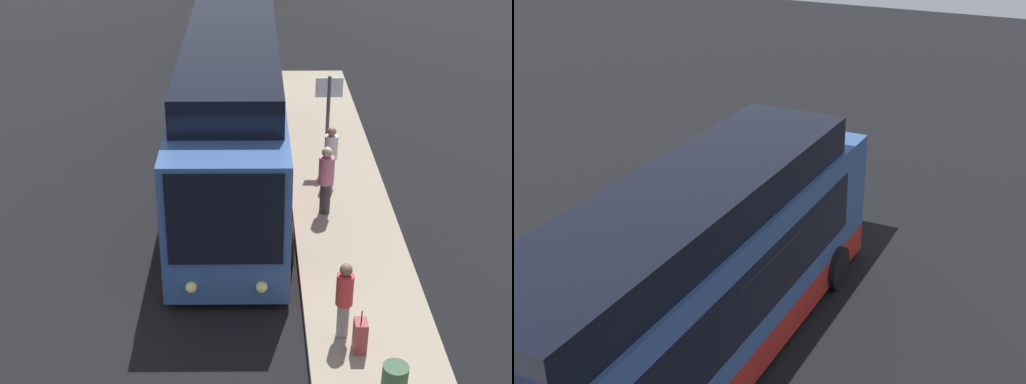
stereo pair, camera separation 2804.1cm
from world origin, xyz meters
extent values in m
plane|color=black|center=(0.00, 0.00, 0.00)|extent=(80.00, 80.00, 0.00)
cube|color=gray|center=(0.00, 2.86, 0.09)|extent=(20.00, 2.53, 0.19)
cube|color=#33518C|center=(-0.42, 0.06, 1.70)|extent=(11.21, 2.54, 3.05)
cube|color=#B2231E|center=(-0.42, 0.06, 0.53)|extent=(11.15, 2.56, 0.70)
cube|color=black|center=(-0.70, 0.06, 2.07)|extent=(9.19, 2.57, 1.34)
cube|color=black|center=(5.21, 0.06, 2.15)|extent=(0.06, 2.24, 1.95)
sphere|color=#F9E58C|center=(5.23, 0.76, 0.63)|extent=(0.24, 0.24, 0.24)
sphere|color=#F9E58C|center=(5.23, -0.64, 0.63)|extent=(0.24, 0.24, 0.24)
cylinder|color=black|center=(3.39, 1.33, 0.51)|extent=(1.02, 0.30, 1.02)
cylinder|color=black|center=(3.39, -1.21, 0.51)|extent=(1.02, 0.30, 1.02)
cylinder|color=black|center=(-3.89, 1.33, 0.51)|extent=(1.02, 0.30, 1.02)
cylinder|color=black|center=(-3.89, -1.21, 0.51)|extent=(1.02, 0.30, 1.02)
cube|color=black|center=(-0.87, 0.06, 3.63)|extent=(9.53, 2.34, 0.82)
cube|color=silver|center=(-13.42, 0.06, 1.68)|extent=(10.83, 2.47, 2.98)
cube|color=orange|center=(-13.42, 0.06, 0.54)|extent=(10.77, 2.49, 0.70)
cube|color=black|center=(-13.70, 0.06, 2.04)|extent=(8.88, 2.50, 1.31)
cube|color=black|center=(-7.99, 0.06, 2.12)|extent=(0.06, 2.17, 1.91)
sphere|color=#F9E58C|center=(-7.97, 0.74, 0.64)|extent=(0.24, 0.24, 0.24)
sphere|color=#F9E58C|center=(-7.97, -0.62, 0.64)|extent=(0.24, 0.24, 0.24)
cylinder|color=black|center=(-9.74, 1.30, 0.55)|extent=(1.10, 0.30, 1.10)
cylinder|color=black|center=(-9.74, -1.17, 0.55)|extent=(1.10, 0.30, 1.10)
cylinder|color=black|center=(-16.78, 1.30, 0.55)|extent=(1.10, 0.30, 1.10)
cylinder|color=black|center=(-16.78, -1.17, 0.55)|extent=(1.10, 0.30, 1.10)
cylinder|color=gray|center=(-0.23, 2.67, 0.56)|extent=(0.31, 0.31, 0.74)
cylinder|color=silver|center=(-0.23, 2.67, 1.25)|extent=(0.44, 0.44, 0.64)
sphere|color=#9E7051|center=(-0.23, 2.67, 1.69)|extent=(0.24, 0.24, 0.24)
cylinder|color=gray|center=(6.17, 2.27, 0.55)|extent=(0.31, 0.31, 0.73)
cylinder|color=#BF3333|center=(6.17, 2.27, 1.23)|extent=(0.44, 0.44, 0.63)
sphere|color=brown|center=(6.17, 2.27, 1.66)|extent=(0.24, 0.24, 0.24)
cylinder|color=#2D2D33|center=(1.37, 2.38, 0.59)|extent=(0.31, 0.31, 0.80)
cylinder|color=#CC6B8C|center=(1.37, 2.38, 1.34)|extent=(0.44, 0.44, 0.70)
sphere|color=tan|center=(1.37, 2.38, 1.82)|extent=(0.26, 0.26, 0.26)
cube|color=maroon|center=(6.61, 2.54, 0.52)|extent=(0.32, 0.23, 0.65)
cylinder|color=black|center=(6.61, 2.54, 0.96)|extent=(0.02, 0.02, 0.24)
cylinder|color=#4C4C51|center=(-1.49, 2.68, 1.48)|extent=(0.10, 0.10, 2.58)
cube|color=silver|center=(-1.49, 2.68, 2.45)|extent=(0.04, 0.75, 0.54)
cylinder|color=#2D4C33|center=(7.80, 2.95, 0.51)|extent=(0.44, 0.44, 0.65)
camera|label=1|loc=(16.90, 0.57, 8.84)|focal=50.00mm
camera|label=2|loc=(-10.30, -6.24, 9.03)|focal=50.00mm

